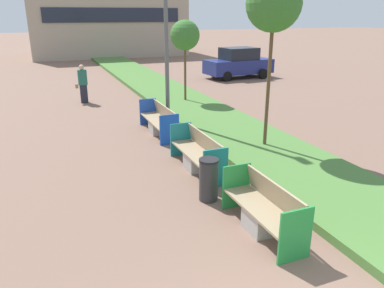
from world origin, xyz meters
name	(u,v)px	position (x,y,z in m)	size (l,w,h in m)	color
planter_grass_strip	(194,109)	(3.20, 12.00, 0.09)	(2.80, 120.00, 0.18)	#4C7A38
building_backdrop	(107,19)	(4.00, 36.03, 3.38)	(14.03, 7.53, 6.77)	tan
bench_green_frame	(263,213)	(0.94, 3.10, 0.37)	(0.65, 2.01, 0.94)	#ADA8A0
bench_teal_frame	(198,156)	(0.94, 6.22, 0.37)	(0.65, 2.31, 0.94)	#ADA8A0
bench_blue_frame	(159,122)	(0.94, 9.56, 0.38)	(0.65, 2.45, 0.94)	#ADA8A0
litter_bin	(209,180)	(0.50, 4.58, 0.47)	(0.42, 0.42, 0.94)	#2D2D30
sapling_tree_near	(274,4)	(3.34, 6.84, 4.04)	(1.48, 1.48, 4.81)	brown
sapling_tree_far	(185,36)	(3.34, 13.36, 2.94)	(1.26, 1.26, 3.59)	brown
pedestrian_walking	(83,84)	(-0.84, 15.24, 0.87)	(0.53, 0.24, 1.71)	#232633
parked_car_distant	(239,63)	(9.00, 18.81, 0.91)	(4.32, 2.07, 1.86)	navy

